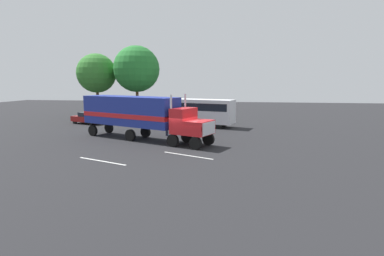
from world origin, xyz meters
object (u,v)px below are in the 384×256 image
object	(u,v)px
tree_left	(137,69)
tree_center	(97,73)
semi_truck	(139,114)
person_bystander	(167,127)
parked_bus	(191,110)
parked_car	(87,118)

from	to	relation	value
tree_left	tree_center	world-z (taller)	tree_left
semi_truck	person_bystander	distance (m)	3.58
tree_left	tree_center	bearing A→B (deg)	176.87
semi_truck	person_bystander	bearing A→B (deg)	44.12
person_bystander	parked_bus	distance (m)	7.98
semi_truck	tree_left	bearing A→B (deg)	108.99
parked_bus	person_bystander	bearing A→B (deg)	-99.90
semi_truck	tree_center	distance (m)	21.98
parked_car	tree_center	distance (m)	10.32
parked_bus	tree_left	distance (m)	13.09
semi_truck	tree_center	xyz separation A→B (m)	(-12.57, 17.50, 4.36)
parked_bus	parked_car	size ratio (longest dim) A/B	2.37
tree_left	tree_center	distance (m)	6.71
semi_truck	parked_bus	size ratio (longest dim) A/B	1.24
parked_bus	parked_car	xyz separation A→B (m)	(-13.92, -0.52, -1.26)
semi_truck	tree_center	world-z (taller)	tree_center
person_bystander	tree_left	world-z (taller)	tree_left
semi_truck	person_bystander	size ratio (longest dim) A/B	8.57
parked_car	tree_left	world-z (taller)	tree_left
parked_bus	tree_center	xyz separation A→B (m)	(-16.21, 7.50, 4.82)
person_bystander	tree_left	xyz separation A→B (m)	(-8.18, 14.91, 6.60)
semi_truck	tree_left	xyz separation A→B (m)	(-5.89, 17.13, 4.97)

